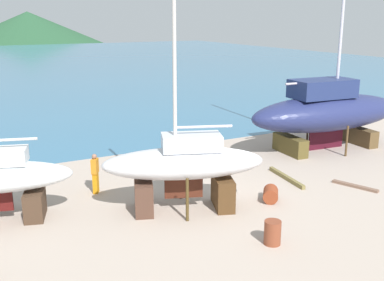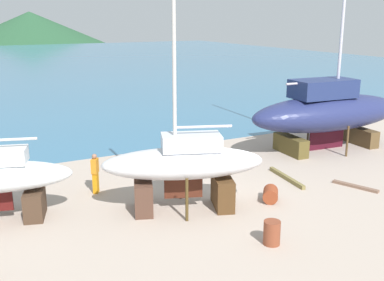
{
  "view_description": "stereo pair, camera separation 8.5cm",
  "coord_description": "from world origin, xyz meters",
  "px_view_note": "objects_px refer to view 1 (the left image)",
  "views": [
    {
      "loc": [
        -9.7,
        -15.48,
        7.51
      ],
      "look_at": [
        -0.26,
        2.31,
        2.16
      ],
      "focal_mm": 43.74,
      "sensor_mm": 36.0,
      "label": 1
    },
    {
      "loc": [
        -9.63,
        -15.52,
        7.51
      ],
      "look_at": [
        -0.26,
        2.31,
        2.16
      ],
      "focal_mm": 43.74,
      "sensor_mm": 36.0,
      "label": 2
    }
  ],
  "objects_px": {
    "worker": "(95,173)",
    "barrel_by_slipway": "(271,194)",
    "sailboat_large_starboard": "(184,165)",
    "barrel_tipped_left": "(272,233)",
    "sailboat_mid_port": "(327,111)"
  },
  "relations": [
    {
      "from": "sailboat_mid_port",
      "to": "sailboat_large_starboard",
      "type": "bearing_deg",
      "value": -156.31
    },
    {
      "from": "worker",
      "to": "barrel_by_slipway",
      "type": "relative_size",
      "value": 2.06
    },
    {
      "from": "sailboat_large_starboard",
      "to": "barrel_by_slipway",
      "type": "bearing_deg",
      "value": -174.93
    },
    {
      "from": "worker",
      "to": "sailboat_mid_port",
      "type": "bearing_deg",
      "value": 34.91
    },
    {
      "from": "sailboat_mid_port",
      "to": "barrel_by_slipway",
      "type": "bearing_deg",
      "value": -143.13
    },
    {
      "from": "sailboat_large_starboard",
      "to": "barrel_tipped_left",
      "type": "relative_size",
      "value": 11.75
    },
    {
      "from": "worker",
      "to": "barrel_tipped_left",
      "type": "bearing_deg",
      "value": -30.36
    },
    {
      "from": "sailboat_large_starboard",
      "to": "barrel_tipped_left",
      "type": "xyz_separation_m",
      "value": [
        1.28,
        -4.08,
        -1.43
      ]
    },
    {
      "from": "sailboat_large_starboard",
      "to": "worker",
      "type": "bearing_deg",
      "value": -32.36
    },
    {
      "from": "sailboat_large_starboard",
      "to": "worker",
      "type": "height_order",
      "value": "sailboat_large_starboard"
    },
    {
      "from": "sailboat_mid_port",
      "to": "barrel_tipped_left",
      "type": "relative_size",
      "value": 18.84
    },
    {
      "from": "sailboat_large_starboard",
      "to": "worker",
      "type": "xyz_separation_m",
      "value": [
        -2.62,
        3.41,
        -0.93
      ]
    },
    {
      "from": "sailboat_large_starboard",
      "to": "barrel_tipped_left",
      "type": "bearing_deg",
      "value": 127.52
    },
    {
      "from": "sailboat_mid_port",
      "to": "worker",
      "type": "bearing_deg",
      "value": -173.35
    },
    {
      "from": "barrel_tipped_left",
      "to": "barrel_by_slipway",
      "type": "xyz_separation_m",
      "value": [
        2.3,
        3.12,
        -0.11
      ]
    }
  ]
}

